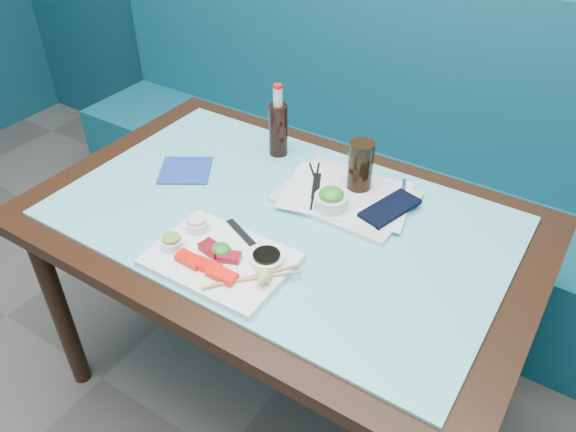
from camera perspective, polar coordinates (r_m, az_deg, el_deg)
The scene contains 34 objects.
booth_bench at distance 2.39m, azimuth 10.49°, elevation 3.08°, with size 3.00×0.56×1.17m.
dining_table at distance 1.61m, azimuth -0.78°, elevation -2.45°, with size 1.40×0.90×0.75m.
glass_top at distance 1.55m, azimuth -0.80°, elevation 0.02°, with size 1.22×0.76×0.01m, color #64C3C9.
sashimi_plate at distance 1.40m, azimuth -6.87°, elevation -4.44°, with size 0.35×0.25×0.02m, color white.
salmon_left at distance 1.39m, azimuth -9.95°, elevation -4.39°, with size 0.07×0.03×0.02m, color #F91809.
salmon_mid at distance 1.37m, azimuth -8.22°, elevation -5.07°, with size 0.07×0.03×0.02m, color #FF110A.
salmon_right at distance 1.34m, azimuth -6.71°, elevation -5.97°, with size 0.07×0.04×0.02m, color #FF1E0A.
tuna_left at distance 1.41m, azimuth -7.75°, elevation -3.30°, with size 0.06×0.04×0.02m, color maroon.
tuna_right at distance 1.38m, azimuth -5.98°, elevation -4.16°, with size 0.06×0.03×0.02m, color maroon.
seaweed_garnish at distance 1.40m, azimuth -6.85°, elevation -3.42°, with size 0.05×0.05×0.03m, color #26781B.
ramekin_wasabi at distance 1.44m, azimuth -11.69°, elevation -2.74°, with size 0.06×0.06×0.02m, color white.
wasabi_fill at distance 1.43m, azimuth -11.78°, elevation -2.22°, with size 0.05×0.05×0.01m, color olive.
ramekin_ginger at distance 1.49m, azimuth -9.24°, elevation -0.93°, with size 0.06×0.06×0.02m, color white.
ginger_fill at distance 1.47m, azimuth -9.30°, elevation -0.40°, with size 0.05×0.05×0.01m, color #F4E1C8.
soy_dish at distance 1.37m, azimuth -2.18°, elevation -4.35°, with size 0.09×0.09×0.02m, color white.
soy_fill at distance 1.36m, azimuth -2.19°, elevation -3.98°, with size 0.07×0.07×0.01m, color black.
lemon_wedge at distance 1.30m, azimuth -2.75°, elevation -6.53°, with size 0.04×0.04×0.03m, color #D6CC65.
chopstick_sleeve at distance 1.47m, azimuth -4.82°, elevation -1.63°, with size 0.12×0.02×0.00m, color black.
wooden_chopstick_a at distance 1.34m, azimuth -3.59°, elevation -6.12°, with size 0.01×0.01×0.25m, color tan.
wooden_chopstick_b at distance 1.33m, azimuth -3.24°, elevation -6.30°, with size 0.01×0.01×0.22m, color tan.
serving_tray at distance 1.62m, azimuth 5.95°, elevation 1.94°, with size 0.36×0.27×0.01m, color silver.
paper_placemat at distance 1.61m, azimuth 5.97°, elevation 2.16°, with size 0.35×0.25×0.00m, color silver.
seaweed_bowl at distance 1.55m, azimuth 4.38°, elevation 1.47°, with size 0.09×0.09×0.04m, color silver.
seaweed_salad at distance 1.54m, azimuth 4.42°, elevation 2.20°, with size 0.07×0.07×0.03m, color #2E8C20.
cola_glass at distance 1.61m, azimuth 7.37°, elevation 5.11°, with size 0.07×0.07×0.15m, color black.
navy_pouch at distance 1.57m, azimuth 10.33°, elevation 0.77°, with size 0.08×0.18×0.01m, color black.
fork at distance 1.65m, azimuth 11.65°, elevation 2.63°, with size 0.01×0.01×0.10m, color white.
black_chopstick_a at distance 1.64m, azimuth 2.76°, elevation 3.15°, with size 0.01×0.01×0.24m, color black.
black_chopstick_b at distance 1.64m, azimuth 3.00°, elevation 3.06°, with size 0.01×0.01×0.25m, color black.
tray_sleeve at distance 1.64m, azimuth 2.88°, elevation 3.06°, with size 0.02×0.13×0.00m, color black.
cola_bottle_body at distance 1.78m, azimuth -1.00°, elevation 8.72°, with size 0.06×0.06×0.17m, color black.
cola_bottle_neck at distance 1.73m, azimuth -1.04°, elevation 12.00°, with size 0.03×0.03×0.06m, color silver.
cola_bottle_cap at distance 1.72m, azimuth -1.05°, elevation 13.03°, with size 0.03×0.03×0.01m, color red.
blue_napkin at distance 1.76m, azimuth -10.39°, elevation 4.59°, with size 0.15×0.15×0.01m, color navy.
Camera 1 is at (0.69, 0.43, 1.70)m, focal length 35.00 mm.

